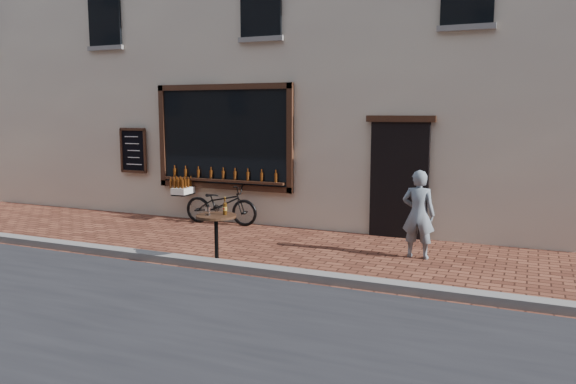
% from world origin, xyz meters
% --- Properties ---
extents(ground, '(90.00, 90.00, 0.00)m').
position_xyz_m(ground, '(0.00, 0.00, 0.00)').
color(ground, '#4D2519').
rests_on(ground, ground).
extents(kerb, '(90.00, 0.25, 0.12)m').
position_xyz_m(kerb, '(0.00, 0.20, 0.06)').
color(kerb, slate).
rests_on(kerb, ground).
extents(shop_building, '(28.00, 6.20, 10.00)m').
position_xyz_m(shop_building, '(0.00, 6.50, 5.00)').
color(shop_building, beige).
rests_on(shop_building, ground).
extents(cargo_bicycle, '(2.00, 0.67, 0.94)m').
position_xyz_m(cargo_bicycle, '(-1.88, 3.20, 0.45)').
color(cargo_bicycle, black).
rests_on(cargo_bicycle, ground).
extents(bistro_table, '(0.63, 0.63, 1.08)m').
position_xyz_m(bistro_table, '(-0.26, 0.35, 0.57)').
color(bistro_table, black).
rests_on(bistro_table, ground).
extents(pedestrian, '(0.53, 0.35, 1.46)m').
position_xyz_m(pedestrian, '(2.53, 2.07, 0.73)').
color(pedestrian, slate).
rests_on(pedestrian, ground).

